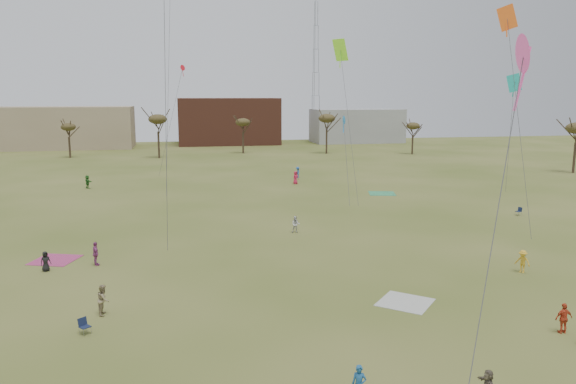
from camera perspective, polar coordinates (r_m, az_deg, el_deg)
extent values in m
plane|color=#43531A|center=(31.61, 4.32, -13.61)|extent=(260.00, 260.00, 0.00)
imported|color=#C74022|center=(33.78, 26.54, -11.56)|extent=(0.98, 0.41, 1.68)
imported|color=#8E7E5A|center=(34.47, -18.48, -10.47)|extent=(0.72, 0.90, 1.80)
imported|color=black|center=(44.09, -23.70, -6.56)|extent=(0.86, 0.77, 1.48)
imported|color=gold|center=(43.53, 23.01, -6.60)|extent=(1.14, 1.23, 1.66)
imported|color=#973F7E|center=(44.15, -19.20, -6.02)|extent=(0.79, 1.15, 1.81)
imported|color=#BCBCBC|center=(51.51, 0.80, -3.36)|extent=(0.87, 0.74, 1.57)
imported|color=#296923|center=(80.99, -19.95, 1.00)|extent=(1.39, 1.71, 1.82)
imported|color=#C22144|center=(79.94, 0.79, 1.49)|extent=(1.08, 0.97, 1.86)
imported|color=#21529A|center=(85.86, 1.01, 2.04)|extent=(0.68, 1.15, 1.75)
cube|color=beige|center=(35.55, 11.97, -11.07)|extent=(4.23, 4.23, 0.03)
cube|color=#AD3569|center=(46.90, -22.85, -6.48)|extent=(3.97, 3.97, 0.03)
cube|color=#379961|center=(73.23, 9.65, -0.16)|extent=(4.09, 4.09, 0.03)
cube|color=#151E3B|center=(32.27, -20.18, -12.90)|extent=(0.70, 0.70, 0.04)
cube|color=#151E3B|center=(32.37, -20.42, -12.40)|extent=(0.47, 0.42, 0.44)
cube|color=#141E39|center=(63.90, 22.64, -1.87)|extent=(0.63, 0.63, 0.04)
cube|color=#141E39|center=(64.03, 22.79, -1.64)|extent=(0.27, 0.52, 0.44)
cylinder|color=#4C4C51|center=(67.57, -12.21, 11.23)|extent=(1.50, 3.73, 27.08)
cube|color=orange|center=(51.78, 21.64, 16.34)|extent=(1.00, 1.00, 1.96)
cube|color=orange|center=(51.70, 21.59, 15.59)|extent=(0.08, 0.08, 1.77)
cylinder|color=#4C4C51|center=(50.05, 22.72, 6.11)|extent=(1.07, 4.04, 18.12)
cone|color=red|center=(82.89, -10.81, 12.46)|extent=(0.85, 0.06, 0.85)
cube|color=red|center=(82.86, -10.80, 12.09)|extent=(0.08, 0.08, 1.38)
cylinder|color=#4C4C51|center=(83.07, -12.00, 7.01)|extent=(3.96, 0.41, 15.67)
cylinder|color=#4C4C51|center=(41.73, -12.48, 7.65)|extent=(0.53, 0.59, 20.46)
cone|color=#FF50B0|center=(24.98, 23.13, 12.99)|extent=(1.60, 0.12, 1.60)
cube|color=#FF50B0|center=(24.93, 22.97, 10.66)|extent=(0.08, 0.08, 2.62)
cylinder|color=#4C4C51|center=(22.79, 20.55, -3.42)|extent=(4.01, 3.87, 13.39)
cube|color=#93FC2A|center=(62.76, 5.41, 14.36)|extent=(1.23, 1.23, 2.42)
cube|color=#93FC2A|center=(62.69, 5.40, 13.59)|extent=(0.08, 0.08, 2.18)
cylinder|color=#4C4C51|center=(60.67, 6.33, 6.64)|extent=(1.03, 4.50, 16.64)
cube|color=teal|center=(72.04, 22.27, 10.36)|extent=(1.04, 1.04, 2.04)
cube|color=teal|center=(72.02, 22.23, 9.79)|extent=(0.08, 0.08, 1.84)
cylinder|color=#4C4C51|center=(72.52, 21.88, 5.15)|extent=(0.29, 0.66, 13.20)
cone|color=#2480CE|center=(63.84, 5.76, 7.39)|extent=(1.00, 0.07, 1.00)
cube|color=#2480CE|center=(63.87, 5.75, 6.82)|extent=(0.08, 0.08, 1.64)
cylinder|color=#4C4C51|center=(61.74, 6.05, 3.12)|extent=(0.70, 4.99, 8.98)
cylinder|color=#3A2B1E|center=(122.39, -21.57, 4.30)|extent=(0.40, 0.40, 4.32)
ellipsoid|color=#473D1E|center=(122.10, -21.70, 6.25)|extent=(3.02, 3.02, 1.58)
cylinder|color=#3A2B1E|center=(116.41, -13.17, 4.75)|extent=(0.40, 0.40, 5.40)
ellipsoid|color=#473D1E|center=(116.08, -13.28, 7.31)|extent=(3.78, 3.78, 1.98)
cylinder|color=#3A2B1E|center=(123.12, -4.65, 5.07)|extent=(0.40, 0.40, 4.68)
ellipsoid|color=#473D1E|center=(122.83, -4.68, 7.18)|extent=(3.28, 3.28, 1.72)
cylinder|color=#3A2B1E|center=(122.54, 3.99, 5.20)|extent=(0.40, 0.40, 5.28)
ellipsoid|color=#473D1E|center=(122.23, 4.02, 7.58)|extent=(3.70, 3.70, 1.94)
cylinder|color=#3A2B1E|center=(123.87, 12.69, 4.78)|extent=(0.40, 0.40, 4.20)
ellipsoid|color=#473D1E|center=(123.59, 12.77, 6.66)|extent=(2.94, 2.94, 1.54)
cylinder|color=#3A2B1E|center=(102.78, 27.40, 3.15)|extent=(0.40, 0.40, 5.04)
cube|color=#937F60|center=(145.67, -21.99, 6.18)|extent=(32.00, 14.00, 10.00)
cube|color=brown|center=(148.62, -6.20, 7.28)|extent=(26.00, 16.00, 12.00)
cube|color=gray|center=(153.77, 7.07, 6.79)|extent=(24.00, 12.00, 9.00)
cylinder|color=#9EA3A8|center=(157.88, 3.16, 12.19)|extent=(0.16, 0.16, 38.00)
cylinder|color=#9EA3A8|center=(158.31, 2.61, 12.19)|extent=(0.16, 0.16, 38.00)
cylinder|color=#9EA3A8|center=(156.79, 2.75, 12.21)|extent=(0.16, 0.16, 38.00)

